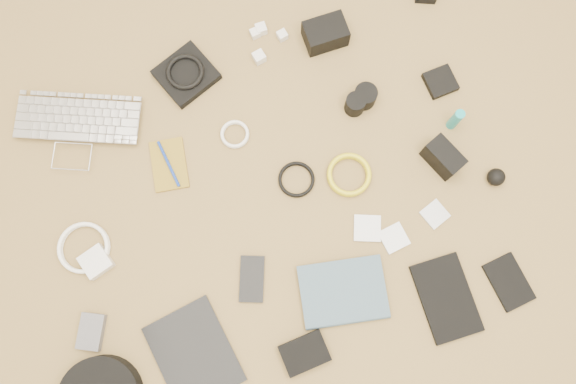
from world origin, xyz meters
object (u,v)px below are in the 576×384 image
object	(u,v)px
laptop	(77,136)
dslr_camera	(325,34)
tablet	(194,354)
phone	(252,279)
paperback	(348,324)

from	to	relation	value
laptop	dslr_camera	size ratio (longest dim) A/B	2.91
dslr_camera	tablet	xyz separation A→B (m)	(-0.65, -0.78, -0.03)
phone	paperback	bearing A→B (deg)	-23.02
laptop	dslr_camera	xyz separation A→B (m)	(0.81, 0.07, 0.02)
phone	paperback	size ratio (longest dim) A/B	0.55
phone	paperback	distance (m)	0.30
laptop	phone	distance (m)	0.68
laptop	dslr_camera	world-z (taller)	dslr_camera
dslr_camera	tablet	distance (m)	1.02
paperback	phone	bearing A→B (deg)	56.96
laptop	paperback	xyz separation A→B (m)	(0.59, -0.77, -0.00)
paperback	tablet	bearing A→B (deg)	92.38
tablet	phone	size ratio (longest dim) A/B	1.97
tablet	paperback	distance (m)	0.44
phone	laptop	bearing A→B (deg)	143.11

